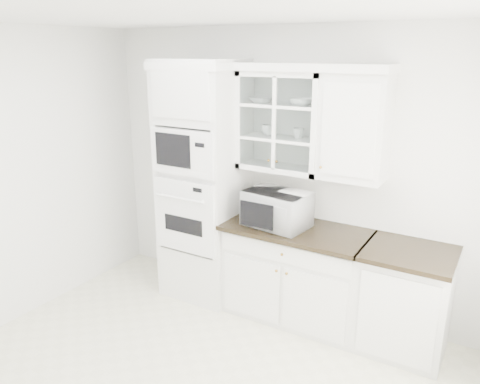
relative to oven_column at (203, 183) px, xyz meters
The scene contains 12 objects.
room_shell 1.37m from the oven_column, 52.79° to the right, with size 4.00×3.50×2.70m.
oven_column is the anchor object (origin of this frame).
base_cabinet_run 1.27m from the oven_column, ahead, with size 1.32×0.67×0.92m.
extra_base_cabinet 2.16m from the oven_column, ahead, with size 0.72×0.67×0.92m.
upper_cabinet_glass 1.03m from the oven_column, 12.10° to the left, with size 0.80×0.33×0.90m.
upper_cabinet_solid 1.60m from the oven_column, ahead, with size 0.55×0.33×0.90m, color white.
crown_molding 1.33m from the oven_column, 11.90° to the left, with size 2.14×0.38×0.07m, color white.
countertop_microwave 0.85m from the oven_column, ahead, with size 0.56×0.47×0.33m, color white.
bowl_a 1.03m from the oven_column, 14.92° to the left, with size 0.20×0.20×0.05m, color white.
bowl_b 1.29m from the oven_column, ahead, with size 0.20×0.20×0.06m, color white.
cup_a 0.87m from the oven_column, 15.20° to the left, with size 0.13×0.13×0.10m, color white.
cup_b 1.11m from the oven_column, 10.15° to the left, with size 0.10×0.10×0.10m, color white.
Camera 1 is at (1.87, -2.27, 2.47)m, focal length 35.00 mm.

